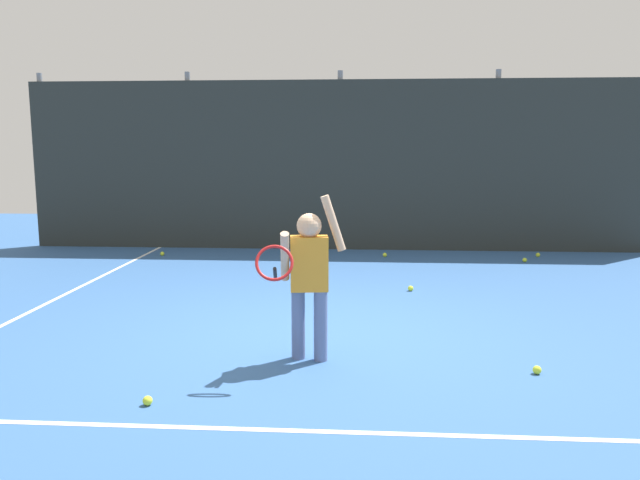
{
  "coord_description": "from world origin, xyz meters",
  "views": [
    {
      "loc": [
        0.36,
        -5.48,
        1.72
      ],
      "look_at": [
        -0.02,
        0.27,
        0.85
      ],
      "focal_mm": 34.43,
      "sensor_mm": 36.0,
      "label": 1
    }
  ],
  "objects_px": {
    "tennis_ball_0": "(525,260)",
    "tennis_ball_7": "(385,255)",
    "tennis_ball_1": "(537,370)",
    "tennis_ball_3": "(538,255)",
    "tennis_ball_6": "(162,254)",
    "tennis_ball_5": "(148,401)",
    "tennis_player": "(308,273)",
    "tennis_ball_2": "(411,288)"
  },
  "relations": [
    {
      "from": "tennis_ball_0",
      "to": "tennis_ball_7",
      "type": "height_order",
      "value": "same"
    },
    {
      "from": "tennis_ball_1",
      "to": "tennis_ball_3",
      "type": "relative_size",
      "value": 1.0
    },
    {
      "from": "tennis_ball_6",
      "to": "tennis_ball_0",
      "type": "bearing_deg",
      "value": -1.82
    },
    {
      "from": "tennis_ball_0",
      "to": "tennis_ball_5",
      "type": "relative_size",
      "value": 1.0
    },
    {
      "from": "tennis_ball_3",
      "to": "tennis_ball_5",
      "type": "distance_m",
      "value": 7.32
    },
    {
      "from": "tennis_ball_3",
      "to": "tennis_ball_5",
      "type": "bearing_deg",
      "value": -125.38
    },
    {
      "from": "tennis_ball_7",
      "to": "tennis_ball_1",
      "type": "bearing_deg",
      "value": -79.08
    },
    {
      "from": "tennis_ball_5",
      "to": "tennis_ball_7",
      "type": "relative_size",
      "value": 1.0
    },
    {
      "from": "tennis_ball_1",
      "to": "tennis_ball_5",
      "type": "bearing_deg",
      "value": -164.62
    },
    {
      "from": "tennis_player",
      "to": "tennis_ball_5",
      "type": "relative_size",
      "value": 20.46
    },
    {
      "from": "tennis_ball_0",
      "to": "tennis_ball_5",
      "type": "xyz_separation_m",
      "value": [
        -3.91,
        -5.5,
        0.0
      ]
    },
    {
      "from": "tennis_ball_0",
      "to": "tennis_ball_2",
      "type": "distance_m",
      "value": 2.76
    },
    {
      "from": "tennis_ball_0",
      "to": "tennis_ball_2",
      "type": "bearing_deg",
      "value": -132.87
    },
    {
      "from": "tennis_ball_5",
      "to": "tennis_ball_1",
      "type": "bearing_deg",
      "value": 15.38
    },
    {
      "from": "tennis_ball_5",
      "to": "tennis_ball_7",
      "type": "distance_m",
      "value": 6.08
    },
    {
      "from": "tennis_ball_0",
      "to": "tennis_ball_1",
      "type": "height_order",
      "value": "same"
    },
    {
      "from": "tennis_ball_0",
      "to": "tennis_ball_2",
      "type": "relative_size",
      "value": 1.0
    },
    {
      "from": "tennis_ball_6",
      "to": "tennis_ball_5",
      "type": "bearing_deg",
      "value": -72.8
    },
    {
      "from": "tennis_ball_1",
      "to": "tennis_ball_2",
      "type": "height_order",
      "value": "same"
    },
    {
      "from": "tennis_ball_1",
      "to": "tennis_ball_7",
      "type": "distance_m",
      "value": 5.14
    },
    {
      "from": "tennis_ball_6",
      "to": "tennis_ball_7",
      "type": "bearing_deg",
      "value": 2.12
    },
    {
      "from": "tennis_ball_2",
      "to": "tennis_player",
      "type": "bearing_deg",
      "value": -112.3
    },
    {
      "from": "tennis_ball_6",
      "to": "tennis_ball_3",
      "type": "bearing_deg",
      "value": 2.77
    },
    {
      "from": "tennis_ball_1",
      "to": "tennis_ball_5",
      "type": "xyz_separation_m",
      "value": [
        -2.78,
        -0.77,
        0.0
      ]
    },
    {
      "from": "tennis_ball_7",
      "to": "tennis_player",
      "type": "bearing_deg",
      "value": -99.46
    },
    {
      "from": "tennis_player",
      "to": "tennis_ball_2",
      "type": "relative_size",
      "value": 20.46
    },
    {
      "from": "tennis_ball_0",
      "to": "tennis_ball_1",
      "type": "relative_size",
      "value": 1.0
    },
    {
      "from": "tennis_ball_2",
      "to": "tennis_ball_3",
      "type": "relative_size",
      "value": 1.0
    },
    {
      "from": "tennis_ball_3",
      "to": "tennis_ball_5",
      "type": "height_order",
      "value": "same"
    },
    {
      "from": "tennis_player",
      "to": "tennis_ball_5",
      "type": "distance_m",
      "value": 1.55
    },
    {
      "from": "tennis_ball_1",
      "to": "tennis_ball_3",
      "type": "bearing_deg",
      "value": 74.38
    },
    {
      "from": "tennis_ball_6",
      "to": "tennis_ball_7",
      "type": "distance_m",
      "value": 3.57
    },
    {
      "from": "tennis_player",
      "to": "tennis_ball_3",
      "type": "relative_size",
      "value": 20.46
    },
    {
      "from": "tennis_player",
      "to": "tennis_ball_0",
      "type": "bearing_deg",
      "value": 50.44
    },
    {
      "from": "tennis_player",
      "to": "tennis_ball_2",
      "type": "xyz_separation_m",
      "value": [
        1.03,
        2.51,
        -0.69
      ]
    },
    {
      "from": "tennis_ball_2",
      "to": "tennis_ball_7",
      "type": "distance_m",
      "value": 2.34
    },
    {
      "from": "tennis_ball_1",
      "to": "tennis_ball_7",
      "type": "relative_size",
      "value": 1.0
    },
    {
      "from": "tennis_ball_2",
      "to": "tennis_ball_5",
      "type": "height_order",
      "value": "same"
    },
    {
      "from": "tennis_ball_1",
      "to": "tennis_ball_7",
      "type": "bearing_deg",
      "value": 100.92
    },
    {
      "from": "tennis_player",
      "to": "tennis_ball_7",
      "type": "xyz_separation_m",
      "value": [
        0.81,
        4.84,
        -0.69
      ]
    },
    {
      "from": "tennis_ball_0",
      "to": "tennis_ball_6",
      "type": "relative_size",
      "value": 1.0
    },
    {
      "from": "tennis_ball_5",
      "to": "tennis_ball_0",
      "type": "bearing_deg",
      "value": 54.57
    }
  ]
}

